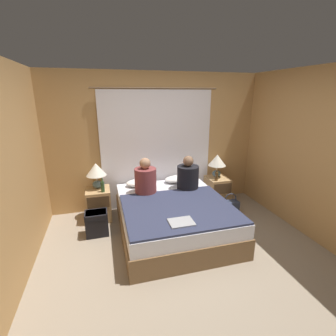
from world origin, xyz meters
TOP-DOWN VIEW (x-y plane):
  - ground_plane at (0.00, 0.00)m, footprint 16.00×16.00m
  - wall_back at (0.00, 1.84)m, footprint 4.05×0.06m
  - wall_right at (1.99, 0.00)m, footprint 0.06×3.74m
  - curtain_panel at (0.00, 1.78)m, footprint 2.27×0.02m
  - bed at (0.00, 0.74)m, footprint 1.63×1.98m
  - nightstand_left at (-1.13, 1.47)m, footprint 0.40×0.46m
  - nightstand_right at (1.13, 1.47)m, footprint 0.40×0.46m
  - lamp_left at (-1.13, 1.54)m, footprint 0.34×0.34m
  - lamp_right at (1.13, 1.54)m, footprint 0.34×0.34m
  - pillow_left at (-0.36, 1.53)m, footprint 0.56×0.32m
  - pillow_right at (0.36, 1.53)m, footprint 0.56×0.32m
  - blanket_on_bed at (0.00, 0.45)m, footprint 1.57×1.35m
  - person_left_in_bed at (-0.35, 1.16)m, footprint 0.36×0.36m
  - person_right_in_bed at (0.39, 1.16)m, footprint 0.37×0.37m
  - beer_bottle_on_left_stand at (-1.04, 1.33)m, footprint 0.06×0.06m
  - beer_bottle_on_right_stand at (1.03, 1.33)m, footprint 0.06×0.06m
  - laptop_on_bed at (-0.10, 0.02)m, footprint 0.31×0.25m
  - backpack_on_floor at (-1.17, 0.95)m, footprint 0.34×0.27m
  - handbag_on_floor at (1.17, 1.03)m, footprint 0.32×0.17m

SIDE VIEW (x-z plane):
  - ground_plane at x=0.00m, z-range 0.00..0.00m
  - handbag_on_floor at x=1.17m, z-range -0.07..0.33m
  - backpack_on_floor at x=-1.17m, z-range 0.03..0.41m
  - bed at x=0.00m, z-range 0.00..0.52m
  - nightstand_left at x=-1.13m, z-range 0.00..0.55m
  - nightstand_right at x=1.13m, z-range 0.00..0.55m
  - blanket_on_bed at x=0.00m, z-range 0.52..0.55m
  - laptop_on_bed at x=-0.10m, z-range 0.55..0.57m
  - pillow_left at x=-0.36m, z-range 0.52..0.64m
  - pillow_right at x=0.36m, z-range 0.52..0.64m
  - beer_bottle_on_right_stand at x=1.03m, z-range 0.53..0.75m
  - beer_bottle_on_left_stand at x=-1.04m, z-range 0.53..0.76m
  - person_right_in_bed at x=0.39m, z-range 0.46..1.05m
  - person_left_in_bed at x=-0.35m, z-range 0.46..1.07m
  - lamp_left at x=-1.13m, z-range 0.63..1.08m
  - lamp_right at x=1.13m, z-range 0.63..1.08m
  - curtain_panel at x=0.00m, z-range 0.00..2.22m
  - wall_back at x=0.00m, z-range 0.00..2.50m
  - wall_right at x=1.99m, z-range 0.00..2.50m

